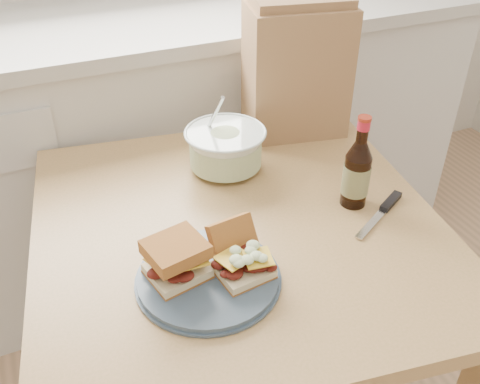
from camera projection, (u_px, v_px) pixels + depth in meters
name	position (u px, v px, depth m)	size (l,w,h in m)	color
cabinet_run	(125.00, 153.00, 1.87)	(2.50, 0.64, 0.94)	silver
dining_table	(239.00, 259.00, 1.21)	(0.98, 0.98, 0.72)	tan
plate	(208.00, 277.00, 1.00)	(0.27, 0.27, 0.02)	#3D4F63
sandwich_left	(176.00, 259.00, 0.97)	(0.12, 0.11, 0.08)	beige
sandwich_right	(240.00, 256.00, 0.99)	(0.11, 0.14, 0.08)	beige
coleslaw_bowl	(226.00, 150.00, 1.30)	(0.20, 0.20, 0.20)	white
beer_bottle	(357.00, 173.00, 1.16)	(0.06, 0.06, 0.22)	black
knife	(386.00, 207.00, 1.18)	(0.18, 0.11, 0.01)	silver
paper_bag	(296.00, 71.00, 1.40)	(0.26, 0.17, 0.34)	#9F724D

